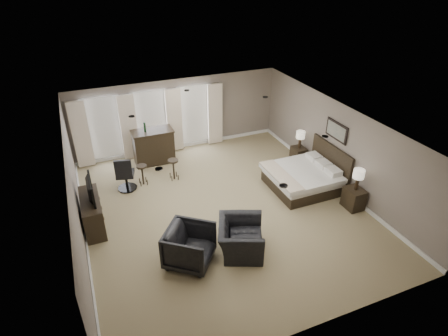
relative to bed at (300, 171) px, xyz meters
name	(u,v)px	position (x,y,z in m)	size (l,w,h in m)	color
room	(223,170)	(-2.58, -0.12, 0.67)	(7.60, 8.60, 2.64)	#887A56
window_bay	(152,123)	(-3.58, 3.98, 0.57)	(5.25, 0.20, 2.30)	silver
bed	(300,171)	(0.00, 0.00, 0.00)	(1.99, 1.90, 1.27)	silver
nightstand_near	(354,198)	(0.89, -1.45, -0.33)	(0.46, 0.56, 0.61)	black
nightstand_far	(298,155)	(0.89, 1.45, -0.36)	(0.41, 0.51, 0.55)	black
lamp_near	(358,180)	(0.89, -1.45, 0.29)	(0.31, 0.31, 0.63)	beige
lamp_far	(300,140)	(0.89, 1.45, 0.22)	(0.30, 0.30, 0.61)	beige
wall_art	(336,131)	(1.12, 0.00, 1.12)	(0.04, 0.96, 0.56)	slate
dresser	(92,213)	(-6.03, 0.48, -0.20)	(0.48, 1.50, 0.87)	black
tv	(89,197)	(-6.03, 0.48, 0.30)	(1.01, 0.58, 0.13)	black
armchair_near	(241,233)	(-2.83, -1.85, -0.10)	(1.21, 0.79, 1.06)	black
armchair_far	(190,245)	(-4.08, -1.77, -0.11)	(1.02, 0.96, 1.05)	black
bar_counter	(154,146)	(-3.72, 3.35, -0.03)	(1.38, 0.72, 1.20)	black
bar_stool_left	(143,175)	(-4.39, 2.07, -0.30)	(0.32, 0.32, 0.67)	black
bar_stool_right	(174,169)	(-3.41, 2.00, -0.29)	(0.33, 0.33, 0.70)	black
desk_chair	(125,173)	(-4.91, 1.99, -0.07)	(0.58, 0.58, 1.13)	black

